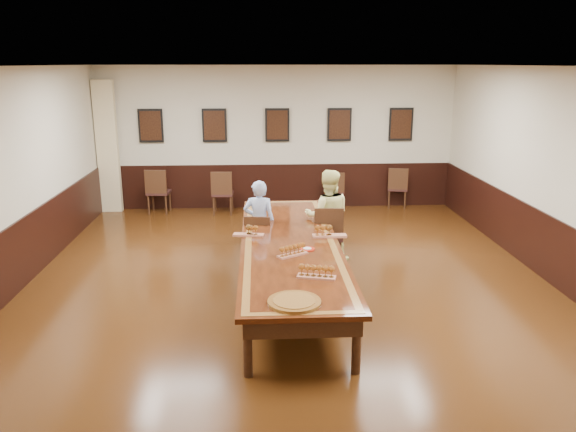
{
  "coord_description": "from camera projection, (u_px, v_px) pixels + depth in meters",
  "views": [
    {
      "loc": [
        -0.44,
        -7.68,
        3.24
      ],
      "look_at": [
        0.0,
        0.5,
        1.0
      ],
      "focal_mm": 35.0,
      "sensor_mm": 36.0,
      "label": 1
    }
  ],
  "objects": [
    {
      "name": "carved_platter",
      "position": [
        294.0,
        302.0,
        6.0
      ],
      "size": [
        0.7,
        0.7,
        0.05
      ],
      "color": "#5A3512",
      "rests_on": "conference_table"
    },
    {
      "name": "wall_front",
      "position": [
        343.0,
        377.0,
        3.03
      ],
      "size": [
        8.0,
        0.02,
        3.2
      ],
      "primitive_type": "cube",
      "color": "beige",
      "rests_on": "floor"
    },
    {
      "name": "chair_woman",
      "position": [
        328.0,
        235.0,
        9.26
      ],
      "size": [
        0.5,
        0.54,
        1.0
      ],
      "primitive_type": null,
      "rotation": [
        0.0,
        0.0,
        3.09
      ],
      "color": "black",
      "rests_on": "floor"
    },
    {
      "name": "red_plate_grp",
      "position": [
        307.0,
        249.0,
        7.72
      ],
      "size": [
        0.21,
        0.21,
        0.03
      ],
      "color": "#A81C0B",
      "rests_on": "conference_table"
    },
    {
      "name": "spare_chair_d",
      "position": [
        397.0,
        187.0,
        12.96
      ],
      "size": [
        0.53,
        0.56,
        0.94
      ],
      "primitive_type": null,
      "rotation": [
        0.0,
        0.0,
        2.92
      ],
      "color": "black",
      "rests_on": "floor"
    },
    {
      "name": "wainscoting",
      "position": [
        290.0,
        258.0,
        8.14
      ],
      "size": [
        8.0,
        10.0,
        1.0
      ],
      "color": "black",
      "rests_on": "floor"
    },
    {
      "name": "flight_c",
      "position": [
        293.0,
        251.0,
        7.47
      ],
      "size": [
        0.44,
        0.34,
        0.16
      ],
      "color": "#9F5B42",
      "rests_on": "conference_table"
    },
    {
      "name": "spare_chair_a",
      "position": [
        159.0,
        191.0,
        12.44
      ],
      "size": [
        0.51,
        0.55,
        1.0
      ],
      "primitive_type": null,
      "rotation": [
        0.0,
        0.0,
        3.06
      ],
      "color": "black",
      "rests_on": "floor"
    },
    {
      "name": "floor",
      "position": [
        290.0,
        291.0,
        8.28
      ],
      "size": [
        8.0,
        10.0,
        0.02
      ],
      "primitive_type": "cube",
      "color": "black",
      "rests_on": "ground"
    },
    {
      "name": "chair_man",
      "position": [
        259.0,
        240.0,
        9.16
      ],
      "size": [
        0.47,
        0.51,
        0.89
      ],
      "primitive_type": null,
      "rotation": [
        0.0,
        0.0,
        3.01
      ],
      "color": "black",
      "rests_on": "floor"
    },
    {
      "name": "person_woman",
      "position": [
        328.0,
        216.0,
        9.29
      ],
      "size": [
        0.81,
        0.65,
        1.57
      ],
      "primitive_type": "imported",
      "rotation": [
        0.0,
        0.0,
        3.09
      ],
      "color": "#FAF79C",
      "rests_on": "floor"
    },
    {
      "name": "flight_a",
      "position": [
        250.0,
        231.0,
        8.34
      ],
      "size": [
        0.47,
        0.21,
        0.17
      ],
      "color": "#9F5B42",
      "rests_on": "conference_table"
    },
    {
      "name": "wall_right",
      "position": [
        568.0,
        181.0,
        8.06
      ],
      "size": [
        0.02,
        10.0,
        3.2
      ],
      "primitive_type": "cube",
      "color": "beige",
      "rests_on": "floor"
    },
    {
      "name": "posters",
      "position": [
        277.0,
        125.0,
        12.53
      ],
      "size": [
        6.14,
        0.04,
        0.74
      ],
      "color": "black",
      "rests_on": "wall_back"
    },
    {
      "name": "pink_phone",
      "position": [
        329.0,
        235.0,
        8.38
      ],
      "size": [
        0.15,
        0.16,
        0.01
      ],
      "primitive_type": "cube",
      "rotation": [
        0.0,
        0.0,
        0.61
      ],
      "color": "#D24668",
      "rests_on": "conference_table"
    },
    {
      "name": "ceiling",
      "position": [
        290.0,
        65.0,
        7.43
      ],
      "size": [
        8.0,
        10.0,
        0.02
      ],
      "primitive_type": "cube",
      "color": "white",
      "rests_on": "floor"
    },
    {
      "name": "spare_chair_c",
      "position": [
        333.0,
        190.0,
        12.79
      ],
      "size": [
        0.45,
        0.48,
        0.87
      ],
      "primitive_type": null,
      "rotation": [
        0.0,
        0.0,
        3.25
      ],
      "color": "black",
      "rests_on": "floor"
    },
    {
      "name": "curtain",
      "position": [
        107.0,
        147.0,
        12.34
      ],
      "size": [
        0.45,
        0.18,
        2.9
      ],
      "primitive_type": "cube",
      "color": "beige",
      "rests_on": "floor"
    },
    {
      "name": "spare_chair_b",
      "position": [
        223.0,
        192.0,
        12.38
      ],
      "size": [
        0.47,
        0.51,
        0.98
      ],
      "primitive_type": null,
      "rotation": [
        0.0,
        0.0,
        3.11
      ],
      "color": "black",
      "rests_on": "floor"
    },
    {
      "name": "conference_table",
      "position": [
        290.0,
        251.0,
        8.12
      ],
      "size": [
        1.4,
        5.0,
        0.76
      ],
      "color": "black",
      "rests_on": "floor"
    },
    {
      "name": "flight_d",
      "position": [
        316.0,
        272.0,
        6.69
      ],
      "size": [
        0.48,
        0.25,
        0.17
      ],
      "color": "#9F5B42",
      "rests_on": "conference_table"
    },
    {
      "name": "person_man",
      "position": [
        259.0,
        223.0,
        9.18
      ],
      "size": [
        0.56,
        0.41,
        1.42
      ],
      "primitive_type": "imported",
      "rotation": [
        0.0,
        0.0,
        3.01
      ],
      "color": "#4E74C4",
      "rests_on": "floor"
    },
    {
      "name": "wall_back",
      "position": [
        277.0,
        138.0,
        12.68
      ],
      "size": [
        8.0,
        0.02,
        3.2
      ],
      "primitive_type": "cube",
      "color": "beige",
      "rests_on": "floor"
    },
    {
      "name": "flight_b",
      "position": [
        327.0,
        231.0,
        8.28
      ],
      "size": [
        0.5,
        0.16,
        0.19
      ],
      "color": "#9F5B42",
      "rests_on": "conference_table"
    }
  ]
}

